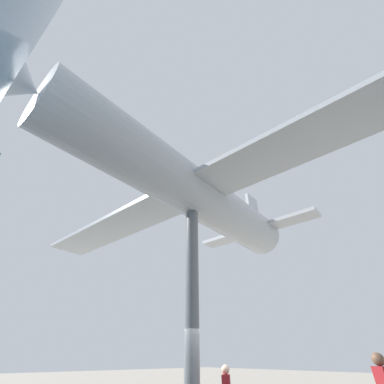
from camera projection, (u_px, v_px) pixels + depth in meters
name	position (u px, v px, depth m)	size (l,w,h in m)	color
support_pylon_central	(192.00, 303.00, 8.25)	(0.46, 0.46, 6.51)	slate
suspended_airplane	(190.00, 190.00, 10.46)	(20.93, 13.71, 3.28)	#B2B7BC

